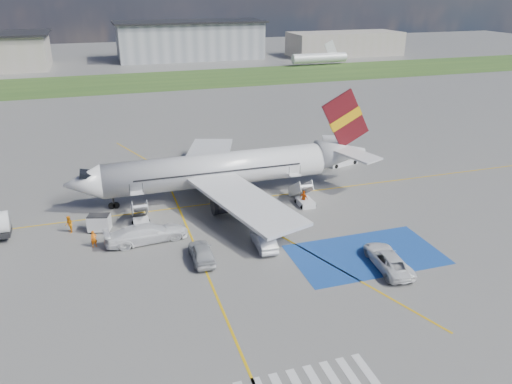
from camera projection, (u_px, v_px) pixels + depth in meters
ground at (252, 251)px, 47.58m from camera, size 400.00×400.00×0.00m
grass_strip at (145, 82)px, 131.16m from camera, size 400.00×30.00×0.01m
taxiway_line_main at (221, 202)px, 58.14m from camera, size 120.00×0.20×0.01m
taxiway_line_cross at (228, 323)px, 37.38m from camera, size 0.20×60.00×0.01m
taxiway_line_diag at (221, 202)px, 58.14m from camera, size 20.71×56.45×0.01m
staging_box at (366, 255)px, 46.88m from camera, size 14.00×8.00×0.01m
terminal_centre at (190, 41)px, 169.68m from camera, size 48.00×18.00×12.00m
terminal_east at (345, 44)px, 179.76m from camera, size 40.00×16.00×8.00m
airliner at (229, 168)px, 59.02m from camera, size 36.81×32.95×11.92m
airstairs_fwd at (141, 220)px, 52.33m from camera, size 1.90×5.20×3.60m
airstairs_aft at (304, 199)px, 57.53m from camera, size 1.90×5.20×3.60m
gpu_cart at (99, 224)px, 51.05m from camera, size 2.49×1.93×1.83m
belt_loader at (342, 162)px, 70.26m from camera, size 5.10×2.78×1.47m
car_silver_a at (202, 252)px, 45.57m from camera, size 2.09×4.99×1.69m
car_silver_b at (264, 240)px, 47.88m from camera, size 1.86×4.77×1.55m
van_white_a at (388, 257)px, 44.51m from camera, size 2.98×5.46×1.96m
van_white_b at (147, 231)px, 48.87m from camera, size 6.27×3.05×2.37m
crew_fwd at (94, 239)px, 47.97m from camera, size 0.71×0.56×1.69m
crew_nose at (69, 224)px, 50.74m from camera, size 0.85×1.00×1.81m
crew_aft at (304, 198)px, 57.05m from camera, size 0.93×1.13×1.80m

